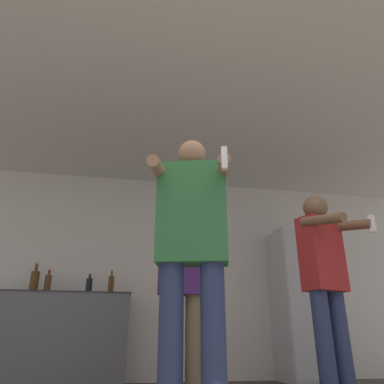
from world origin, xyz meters
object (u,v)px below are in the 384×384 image
bottle_green_wine (34,281)px  person_spectator_back (183,282)px  bottle_amber_bourbon (48,283)px  person_woman_foreground (192,249)px  bottle_dark_rum (89,285)px  person_man_side (326,277)px  refrigerator (302,302)px  bottle_brown_liquor (111,284)px

bottle_green_wine → person_spectator_back: 2.00m
bottle_amber_bourbon → person_woman_foreground: (1.26, -2.32, -0.08)m
bottle_dark_rum → bottle_amber_bourbon: size_ratio=0.91×
person_man_side → bottle_dark_rum: bearing=139.4°
refrigerator → person_man_side: refrigerator is taller
bottle_brown_liquor → bottle_amber_bourbon: bearing=180.0°
bottle_brown_liquor → bottle_dark_rum: bearing=180.0°
refrigerator → bottle_brown_liquor: (-2.38, 0.02, 0.17)m
bottle_amber_bourbon → person_man_side: (2.48, -1.73, -0.13)m
person_man_side → person_spectator_back: size_ratio=1.00×
bottle_green_wine → bottle_dark_rum: 0.61m
bottle_dark_rum → person_spectator_back: person_spectator_back is taller
bottle_dark_rum → refrigerator: bearing=-0.5°
person_woman_foreground → person_man_side: bearing=25.7°
refrigerator → bottle_green_wine: refrigerator is taller
bottle_amber_bourbon → person_spectator_back: (1.36, -1.31, -0.14)m
bottle_amber_bourbon → person_woman_foreground: size_ratio=0.15×
person_woman_foreground → bottle_green_wine: bearing=121.3°
bottle_brown_liquor → person_woman_foreground: bearing=-76.6°
bottle_green_wine → person_man_side: size_ratio=0.21×
bottle_amber_bourbon → person_spectator_back: 1.89m
refrigerator → person_man_side: size_ratio=1.10×
refrigerator → person_woman_foreground: bearing=-128.5°
refrigerator → bottle_brown_liquor: refrigerator is taller
bottle_green_wine → person_spectator_back: person_spectator_back is taller
bottle_brown_liquor → person_woman_foreground: person_woman_foreground is taller
bottle_dark_rum → person_spectator_back: 1.59m
bottle_brown_liquor → person_spectator_back: (0.65, -1.31, -0.14)m
person_man_side → bottle_green_wine: bearing=146.6°
person_woman_foreground → person_man_side: size_ratio=1.06×
bottle_amber_bourbon → person_woman_foreground: person_woman_foreground is taller
refrigerator → person_man_side: (-0.61, -1.71, 0.04)m
person_spectator_back → person_woman_foreground: bearing=-95.9°
person_man_side → person_spectator_back: (-1.11, 0.42, -0.01)m
refrigerator → person_woman_foreground: refrigerator is taller
person_man_side → bottle_amber_bourbon: bearing=145.1°
person_woman_foreground → person_man_side: person_woman_foreground is taller
bottle_green_wine → person_woman_foreground: person_woman_foreground is taller
bottle_green_wine → bottle_dark_rum: size_ratio=1.43×
bottle_dark_rum → person_woman_foreground: 2.45m
refrigerator → bottle_brown_liquor: size_ratio=6.31×
bottle_brown_liquor → person_man_side: bearing=-44.4°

